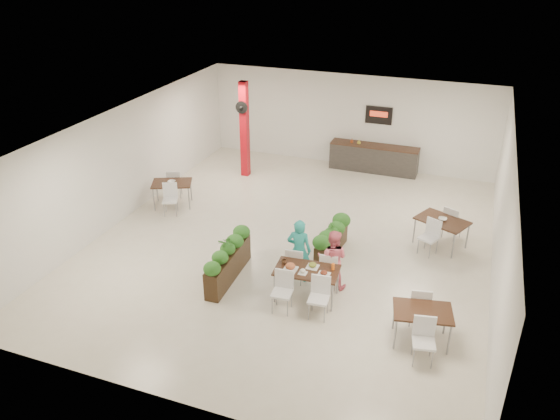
# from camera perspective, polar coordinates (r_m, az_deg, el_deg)

# --- Properties ---
(ground) EXTENTS (12.00, 12.00, 0.00)m
(ground) POSITION_cam_1_polar(r_m,az_deg,el_deg) (14.56, 1.29, -3.33)
(ground) COLOR beige
(ground) RESTS_ON ground
(room_shell) EXTENTS (10.10, 12.10, 3.22)m
(room_shell) POSITION_cam_1_polar(r_m,az_deg,el_deg) (13.67, 1.38, 3.99)
(room_shell) COLOR white
(room_shell) RESTS_ON ground
(red_column) EXTENTS (0.40, 0.41, 3.20)m
(red_column) POSITION_cam_1_polar(r_m,az_deg,el_deg) (18.14, -3.74, 8.48)
(red_column) COLOR #B50C17
(red_column) RESTS_ON ground
(service_counter) EXTENTS (3.00, 0.64, 2.20)m
(service_counter) POSITION_cam_1_polar(r_m,az_deg,el_deg) (19.11, 9.77, 5.43)
(service_counter) COLOR #2B2926
(service_counter) RESTS_ON ground
(main_table) EXTENTS (1.46, 1.71, 0.92)m
(main_table) POSITION_cam_1_polar(r_m,az_deg,el_deg) (12.08, 2.76, -6.68)
(main_table) COLOR black
(main_table) RESTS_ON ground
(diner_man) EXTENTS (0.60, 0.42, 1.57)m
(diner_man) POSITION_cam_1_polar(r_m,az_deg,el_deg) (12.63, 2.00, -4.25)
(diner_man) COLOR teal
(diner_man) RESTS_ON ground
(diner_woman) EXTENTS (0.74, 0.60, 1.44)m
(diner_woman) POSITION_cam_1_polar(r_m,az_deg,el_deg) (12.47, 5.50, -5.14)
(diner_woman) COLOR #F36C82
(diner_woman) RESTS_ON ground
(planter_left) EXTENTS (0.47, 2.14, 1.12)m
(planter_left) POSITION_cam_1_polar(r_m,az_deg,el_deg) (12.85, -5.44, -5.09)
(planter_left) COLOR black
(planter_left) RESTS_ON ground
(planter_right) EXTENTS (0.56, 1.69, 0.88)m
(planter_right) POSITION_cam_1_polar(r_m,az_deg,el_deg) (13.84, 5.40, -2.87)
(planter_right) COLOR black
(planter_right) RESTS_ON ground
(side_table_a) EXTENTS (1.36, 1.65, 0.92)m
(side_table_a) POSITION_cam_1_polar(r_m,az_deg,el_deg) (16.57, -11.22, 2.45)
(side_table_a) COLOR black
(side_table_a) RESTS_ON ground
(side_table_b) EXTENTS (1.49, 1.65, 0.92)m
(side_table_b) POSITION_cam_1_polar(r_m,az_deg,el_deg) (14.69, 16.56, -1.40)
(side_table_b) COLOR black
(side_table_b) RESTS_ON ground
(side_table_c) EXTENTS (1.27, 1.67, 0.92)m
(side_table_c) POSITION_cam_1_polar(r_m,az_deg,el_deg) (11.22, 14.65, -10.66)
(side_table_c) COLOR black
(side_table_c) RESTS_ON ground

